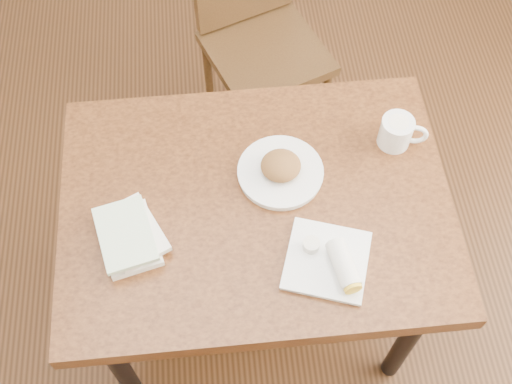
{
  "coord_description": "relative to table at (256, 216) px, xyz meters",
  "views": [
    {
      "loc": [
        -0.09,
        -0.91,
        2.33
      ],
      "look_at": [
        0.0,
        0.0,
        0.8
      ],
      "focal_mm": 45.0,
      "sensor_mm": 36.0,
      "label": 1
    }
  ],
  "objects": [
    {
      "name": "ground",
      "position": [
        0.0,
        0.0,
        -0.67
      ],
      "size": [
        4.0,
        5.0,
        0.01
      ],
      "primitive_type": "cube",
      "color": "#472814",
      "rests_on": "ground"
    },
    {
      "name": "chair_far",
      "position": [
        0.09,
        0.9,
        -0.11
      ],
      "size": [
        0.54,
        0.54,
        0.95
      ],
      "color": "#3F2A12",
      "rests_on": "ground"
    },
    {
      "name": "table",
      "position": [
        0.0,
        0.0,
        0.0
      ],
      "size": [
        1.11,
        0.82,
        0.75
      ],
      "color": "brown",
      "rests_on": "ground"
    },
    {
      "name": "coffee_mug",
      "position": [
        0.43,
        0.16,
        0.14
      ],
      "size": [
        0.14,
        0.1,
        0.1
      ],
      "color": "white",
      "rests_on": "table"
    },
    {
      "name": "plate_scone",
      "position": [
        0.08,
        0.08,
        0.11
      ],
      "size": [
        0.25,
        0.25,
        0.08
      ],
      "color": "white",
      "rests_on": "table"
    },
    {
      "name": "plate_burrito",
      "position": [
        0.18,
        -0.22,
        0.11
      ],
      "size": [
        0.27,
        0.27,
        0.07
      ],
      "color": "white",
      "rests_on": "table"
    },
    {
      "name": "book_stack",
      "position": [
        -0.35,
        -0.09,
        0.11
      ],
      "size": [
        0.21,
        0.25,
        0.06
      ],
      "color": "white",
      "rests_on": "table"
    }
  ]
}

